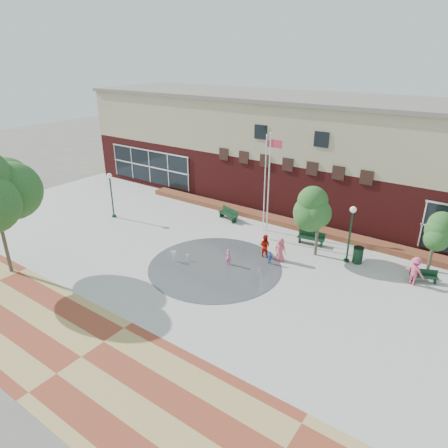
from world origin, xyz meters
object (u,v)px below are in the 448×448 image
Objects in this scene: trash_can at (358,255)px; child_splash at (228,257)px; bench_left at (228,216)px; flagpole_left at (266,179)px; flagpole_right at (269,182)px.

child_splash is (-6.63, -4.98, -0.01)m from trash_can.
bench_left is 1.81× the size of trash_can.
flagpole_left is 8.37m from trash_can.
flagpole_left is 0.95× the size of flagpole_right.
flagpole_right is 6.07m from bench_left.
child_splash is at bearing -143.08° from trash_can.
flagpole_right is at bearing -0.32° from bench_left.
trash_can is (6.52, 0.24, -3.74)m from flagpole_right.
flagpole_left is at bearing -85.85° from child_splash.
flagpole_right reaches higher than bench_left.
flagpole_left is at bearing 128.64° from flagpole_right.
flagpole_right is (1.01, -1.27, 0.25)m from flagpole_left.
bench_left is 10.95m from trash_can.
bench_left is at bearing -59.52° from child_splash.
flagpole_right is 7.07× the size of child_splash.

